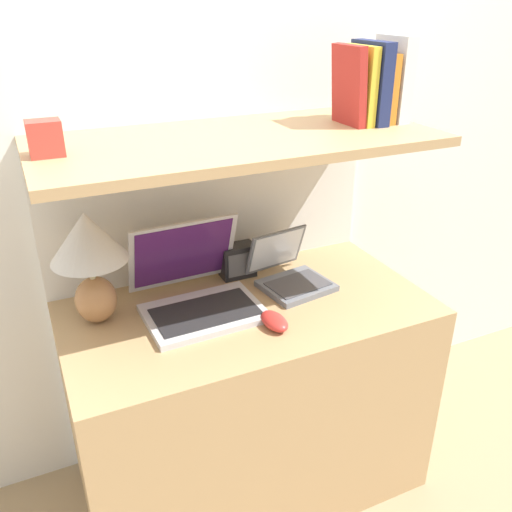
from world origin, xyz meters
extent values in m
cube|color=white|center=(0.00, 0.67, 1.20)|extent=(6.00, 0.05, 2.40)
cube|color=tan|center=(0.00, 0.30, 0.37)|extent=(1.16, 0.60, 0.74)
cube|color=white|center=(0.00, 0.62, 0.62)|extent=(1.16, 0.04, 1.25)
cube|color=tan|center=(0.00, 0.37, 1.26)|extent=(1.16, 0.54, 0.03)
ellipsoid|color=#B27A4C|center=(-0.45, 0.43, 0.82)|extent=(0.12, 0.12, 0.14)
cylinder|color=tan|center=(-0.45, 0.43, 0.92)|extent=(0.02, 0.02, 0.06)
cone|color=silver|center=(-0.45, 0.43, 1.02)|extent=(0.22, 0.22, 0.15)
cube|color=silver|center=(-0.15, 0.31, 0.75)|extent=(0.36, 0.26, 0.02)
cube|color=#232326|center=(-0.15, 0.30, 0.77)|extent=(0.32, 0.18, 0.00)
cube|color=silver|center=(-0.15, 0.48, 0.89)|extent=(0.36, 0.10, 0.25)
cube|color=#4C1E60|center=(-0.15, 0.48, 0.89)|extent=(0.32, 0.09, 0.22)
cube|color=slate|center=(0.20, 0.35, 0.75)|extent=(0.25, 0.22, 0.02)
cube|color=#47474C|center=(0.20, 0.34, 0.77)|extent=(0.21, 0.16, 0.00)
cube|color=slate|center=(0.18, 0.47, 0.84)|extent=(0.23, 0.09, 0.16)
cube|color=white|center=(0.18, 0.46, 0.84)|extent=(0.20, 0.08, 0.14)
ellipsoid|color=red|center=(0.02, 0.17, 0.76)|extent=(0.07, 0.12, 0.04)
cube|color=black|center=(0.05, 0.52, 0.80)|extent=(0.12, 0.07, 0.12)
cube|color=#59595B|center=(0.05, 0.48, 0.80)|extent=(0.10, 0.00, 0.08)
cube|color=silver|center=(0.53, 0.37, 1.40)|extent=(0.04, 0.16, 0.26)
cube|color=orange|center=(0.49, 0.37, 1.38)|extent=(0.02, 0.15, 0.21)
cube|color=navy|center=(0.44, 0.37, 1.40)|extent=(0.04, 0.18, 0.24)
cube|color=gold|center=(0.40, 0.37, 1.39)|extent=(0.03, 0.16, 0.23)
cube|color=#A82823|center=(0.37, 0.37, 1.39)|extent=(0.04, 0.15, 0.23)
cube|color=#CC3D33|center=(-0.51, 0.37, 1.32)|extent=(0.08, 0.07, 0.09)
camera|label=1|loc=(-0.60, -1.05, 1.63)|focal=38.00mm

